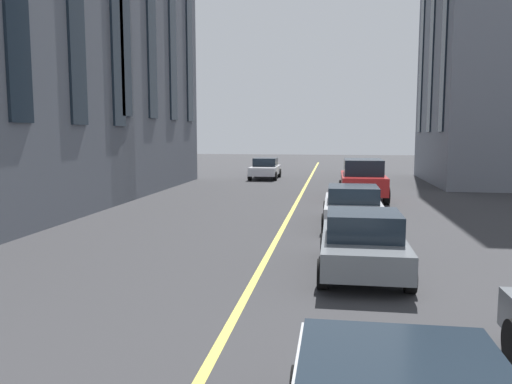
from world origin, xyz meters
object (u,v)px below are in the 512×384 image
Objects in this scene: car_silver_parked_a at (353,206)px; car_grey_trailing at (363,242)px; car_red_parked_b at (363,179)px; car_white_mid at (265,168)px.

car_grey_trailing is at bearing -179.82° from car_silver_parked_a.
car_silver_parked_a is at bearing 0.18° from car_grey_trailing.
car_red_parked_b reaches higher than car_silver_parked_a.
car_red_parked_b reaches higher than car_grey_trailing.
car_grey_trailing is 0.89× the size of car_silver_parked_a.
car_grey_trailing reaches higher than car_silver_parked_a.
car_grey_trailing is at bearing -167.11° from car_white_mid.
car_red_parked_b reaches higher than car_white_mid.
car_red_parked_b is 1.21× the size of car_grey_trailing.
car_white_mid is (10.16, 5.95, -0.27)m from car_red_parked_b.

